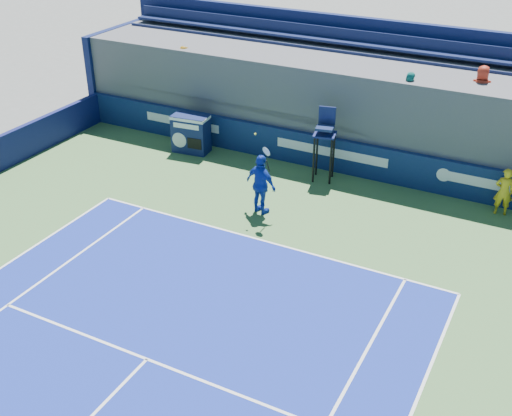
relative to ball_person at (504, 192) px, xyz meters
The scene contains 6 objects.
ball_person is the anchor object (origin of this frame).
back_hoarding 5.70m from the ball_person, behind, with size 20.40×0.21×1.20m.
match_clock 10.80m from the ball_person, behind, with size 1.39×0.86×1.40m.
umpire_chair 5.72m from the ball_person, behind, with size 0.83×0.83×2.48m.
tennis_player 7.24m from the ball_person, 153.18° to the right, with size 1.19×0.75×2.57m.
stadium_seating 6.32m from the ball_person, 155.72° to the left, with size 21.00×4.05×4.40m.
Camera 1 is at (6.94, -1.85, 9.55)m, focal length 45.00 mm.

